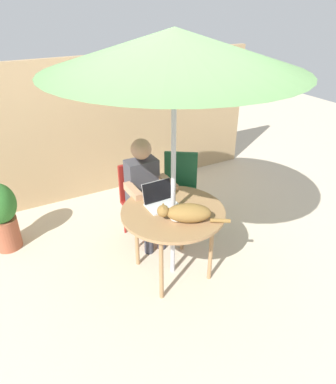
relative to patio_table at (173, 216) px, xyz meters
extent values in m
plane|color=beige|center=(0.00, 0.00, -0.68)|extent=(14.00, 14.00, 0.00)
cube|color=tan|center=(0.00, 2.02, 0.26)|extent=(4.71, 0.08, 1.88)
cylinder|color=#9E754C|center=(0.00, 0.00, 0.05)|extent=(0.99, 0.99, 0.03)
cylinder|color=#9E754C|center=(0.27, 0.27, -0.32)|extent=(0.04, 0.04, 0.72)
cylinder|color=#9E754C|center=(-0.27, 0.27, -0.32)|extent=(0.04, 0.04, 0.72)
cylinder|color=#9E754C|center=(-0.27, -0.27, -0.32)|extent=(0.04, 0.04, 0.72)
cylinder|color=#9E754C|center=(0.27, -0.27, -0.32)|extent=(0.04, 0.04, 0.72)
cylinder|color=#B7B7BC|center=(0.00, 0.00, 0.40)|extent=(0.04, 0.04, 2.15)
cone|color=#4C723F|center=(0.00, 0.00, 1.49)|extent=(2.07, 2.07, 0.31)
sphere|color=#B7B7BC|center=(0.00, 0.00, 1.50)|extent=(0.06, 0.06, 0.06)
cube|color=maroon|center=(0.00, 0.70, -0.25)|extent=(0.40, 0.40, 0.04)
cube|color=maroon|center=(0.00, 0.88, -0.01)|extent=(0.40, 0.04, 0.44)
cylinder|color=maroon|center=(0.17, 0.87, -0.47)|extent=(0.03, 0.03, 0.41)
cylinder|color=maroon|center=(-0.17, 0.87, -0.47)|extent=(0.03, 0.03, 0.41)
cylinder|color=maroon|center=(-0.17, 0.53, -0.47)|extent=(0.03, 0.03, 0.41)
cylinder|color=maroon|center=(0.17, 0.53, -0.47)|extent=(0.03, 0.03, 0.41)
cube|color=#194C2D|center=(0.50, 0.73, -0.25)|extent=(0.56, 0.56, 0.04)
cube|color=#194C2D|center=(0.60, 0.88, -0.01)|extent=(0.35, 0.26, 0.44)
cylinder|color=#194C2D|center=(0.74, 0.78, -0.47)|extent=(0.03, 0.03, 0.41)
cylinder|color=#194C2D|center=(0.46, 0.97, -0.47)|extent=(0.03, 0.03, 0.41)
cylinder|color=#194C2D|center=(0.27, 0.69, -0.47)|extent=(0.03, 0.03, 0.41)
cylinder|color=#194C2D|center=(0.55, 0.50, -0.47)|extent=(0.03, 0.03, 0.41)
cube|color=#3F3F47|center=(0.00, 0.70, 0.04)|extent=(0.34, 0.20, 0.54)
sphere|color=tan|center=(0.00, 0.69, 0.44)|extent=(0.22, 0.22, 0.22)
cube|color=#383842|center=(-0.08, 0.55, -0.18)|extent=(0.12, 0.30, 0.12)
cylinder|color=#383842|center=(-0.08, 0.40, -0.46)|extent=(0.10, 0.10, 0.45)
cube|color=#383842|center=(0.08, 0.55, -0.18)|extent=(0.12, 0.30, 0.12)
cylinder|color=#383842|center=(0.08, 0.40, -0.46)|extent=(0.10, 0.10, 0.45)
cube|color=tan|center=(-0.20, 0.48, 0.09)|extent=(0.08, 0.32, 0.08)
cube|color=tan|center=(0.20, 0.48, 0.09)|extent=(0.08, 0.32, 0.08)
cube|color=silver|center=(-0.05, 0.11, 0.07)|extent=(0.30, 0.22, 0.02)
cube|color=black|center=(-0.06, 0.21, 0.18)|extent=(0.30, 0.06, 0.20)
cube|color=silver|center=(-0.06, 0.22, 0.18)|extent=(0.30, 0.06, 0.20)
ellipsoid|color=olive|center=(0.04, -0.22, 0.15)|extent=(0.44, 0.36, 0.17)
sphere|color=olive|center=(-0.16, -0.11, 0.17)|extent=(0.11, 0.11, 0.11)
ellipsoid|color=white|center=(-0.06, -0.17, 0.11)|extent=(0.16, 0.16, 0.09)
cylinder|color=olive|center=(0.27, -0.38, 0.09)|extent=(0.18, 0.12, 0.04)
cone|color=olive|center=(-0.15, -0.08, 0.22)|extent=(0.04, 0.04, 0.03)
cone|color=olive|center=(-0.18, -0.14, 0.22)|extent=(0.04, 0.04, 0.03)
cylinder|color=#9E5138|center=(-1.44, 1.25, -0.49)|extent=(0.29, 0.29, 0.37)
camera|label=1|loc=(-1.39, -2.45, 1.85)|focal=33.00mm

